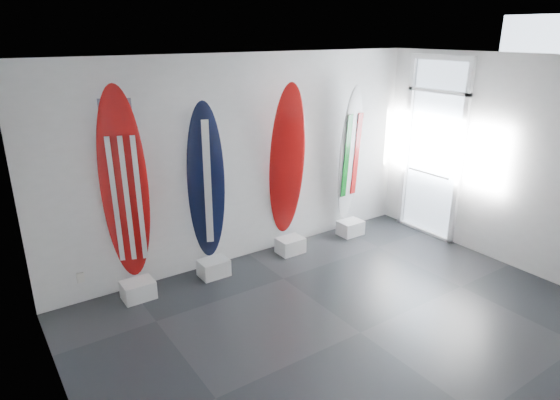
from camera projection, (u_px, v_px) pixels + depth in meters
floor at (360, 333)px, 5.50m from camera, size 6.00×6.00×0.00m
ceiling at (378, 61)px, 4.50m from camera, size 6.00×6.00×0.00m
wall_back at (246, 160)px, 6.95m from camera, size 6.00×0.00×6.00m
wall_left at (61, 295)px, 3.40m from camera, size 0.00×5.00×5.00m
wall_right at (526, 167)px, 6.60m from camera, size 0.00×5.00×5.00m
display_block_usa at (138, 290)px, 6.17m from camera, size 0.40×0.30×0.24m
surfboard_usa at (124, 187)px, 5.80m from camera, size 0.62×0.46×2.49m
display_block_navy at (214, 268)px, 6.75m from camera, size 0.40×0.30×0.24m
surfboard_navy at (206, 183)px, 6.42m from camera, size 0.54×0.36×2.21m
display_block_swiss at (290, 245)px, 7.46m from camera, size 0.40×0.30×0.24m
surfboard_swiss at (287, 163)px, 7.10m from camera, size 0.65×0.60×2.39m
display_block_italy at (350, 228)px, 8.13m from camera, size 0.40×0.30×0.24m
surfboard_italy at (350, 155)px, 7.79m from camera, size 0.53×0.29×2.25m
wall_outlet at (81, 278)px, 6.00m from camera, size 0.09×0.02×0.13m
glass_door at (433, 151)px, 7.82m from camera, size 0.12×1.16×2.85m
balcony at (475, 190)px, 8.83m from camera, size 2.80×2.20×1.20m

